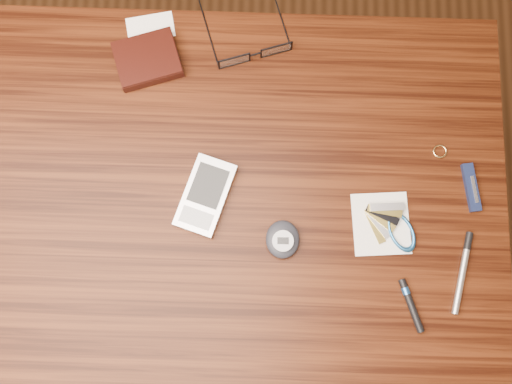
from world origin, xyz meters
TOP-DOWN VIEW (x-y plane):
  - ground at (0.00, 0.00)m, footprint 3.80×3.80m
  - desk at (0.00, 0.00)m, footprint 1.00×0.70m
  - wallet_and_card at (-0.10, 0.25)m, footprint 0.13×0.16m
  - eyeglasses at (0.08, 0.27)m, footprint 0.17×0.17m
  - gold_ring at (0.39, 0.11)m, footprint 0.03×0.03m
  - pda_phone at (0.01, 0.02)m, footprint 0.10×0.14m
  - pedometer at (0.13, -0.05)m, footprint 0.05×0.06m
  - notepad_keys at (0.31, -0.02)m, footprint 0.12×0.11m
  - pocket_knife at (0.44, 0.05)m, footprint 0.03×0.08m
  - silver_pen at (0.42, -0.08)m, footprint 0.04×0.13m
  - black_blue_pen at (0.34, -0.14)m, footprint 0.04×0.08m

SIDE VIEW (x-z plane):
  - ground at x=0.00m, z-range 0.00..0.00m
  - desk at x=0.00m, z-range 0.27..1.02m
  - gold_ring at x=0.39m, z-range 0.75..0.75m
  - notepad_keys at x=0.31m, z-range 0.75..0.76m
  - pocket_knife at x=0.44m, z-range 0.75..0.76m
  - silver_pen at x=0.42m, z-range 0.75..0.76m
  - black_blue_pen at x=0.34m, z-range 0.75..0.76m
  - pda_phone at x=0.01m, z-range 0.75..0.77m
  - pedometer at x=0.13m, z-range 0.75..0.77m
  - wallet_and_card at x=-0.10m, z-range 0.75..0.77m
  - eyeglasses at x=0.08m, z-range 0.75..0.78m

